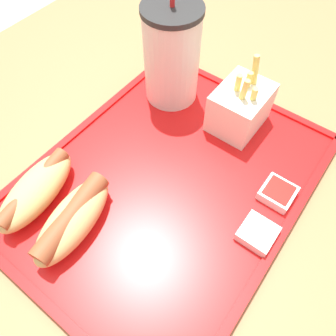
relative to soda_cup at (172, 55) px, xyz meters
name	(u,v)px	position (x,y,z in m)	size (l,w,h in m)	color
ground_plane	(176,291)	(-0.13, -0.12, -0.79)	(8.00, 8.00, 0.00)	#ADA393
dining_table	(178,255)	(-0.13, -0.12, -0.44)	(1.28, 1.06, 0.70)	olive
food_tray	(168,181)	(-0.15, -0.10, -0.09)	(0.46, 0.36, 0.01)	red
soda_cup	(172,55)	(0.00, 0.00, 0.00)	(0.09, 0.09, 0.20)	silver
hot_dog_far	(36,190)	(-0.28, 0.02, -0.06)	(0.15, 0.08, 0.04)	tan
hot_dog_near	(73,219)	(-0.28, -0.05, -0.06)	(0.15, 0.07, 0.05)	tan
fries_carton	(240,107)	(0.01, -0.13, -0.04)	(0.09, 0.07, 0.12)	silver
sauce_cup_mayo	(258,233)	(-0.15, -0.25, -0.07)	(0.04, 0.04, 0.02)	silver
sauce_cup_ketchup	(278,193)	(-0.08, -0.24, -0.07)	(0.04, 0.04, 0.02)	silver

